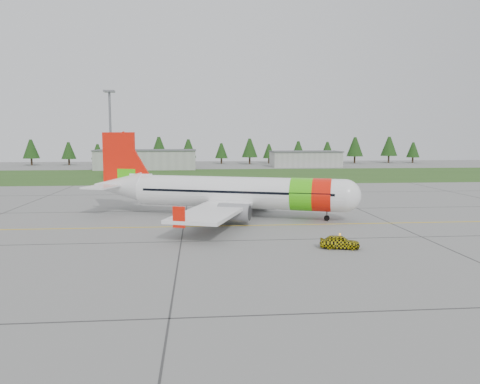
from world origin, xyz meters
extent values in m
plane|color=gray|center=(0.00, 0.00, 0.00)|extent=(320.00, 320.00, 0.00)
cylinder|color=white|center=(-8.08, 14.14, 3.24)|extent=(26.92, 12.96, 4.07)
sphere|color=white|center=(4.69, 9.58, 3.24)|extent=(4.07, 4.07, 4.07)
cone|color=white|center=(-24.30, 19.93, 3.60)|extent=(8.25, 6.29, 4.07)
cube|color=black|center=(4.99, 9.47, 3.60)|extent=(2.49, 3.12, 0.58)
cylinder|color=#46D00F|center=(-0.22, 11.33, 3.24)|extent=(3.95, 4.82, 4.15)
cylinder|color=red|center=(2.14, 10.49, 3.24)|extent=(3.56, 4.68, 4.15)
cube|color=white|center=(-8.57, 14.32, 2.09)|extent=(16.64, 33.38, 0.38)
cube|color=red|center=(-3.98, 30.29, 2.66)|extent=(1.24, 0.60, 2.09)
cube|color=red|center=(-15.14, -0.96, 2.66)|extent=(1.24, 0.60, 2.09)
cylinder|color=gray|center=(-5.17, 19.19, 1.51)|extent=(4.28, 3.33, 2.19)
cylinder|color=gray|center=(-9.03, 8.38, 1.51)|extent=(4.28, 3.33, 2.19)
cube|color=red|center=(-24.10, 19.86, 7.10)|extent=(4.65, 1.97, 7.93)
cube|color=#46D00F|center=(-23.02, 19.48, 4.80)|extent=(2.70, 1.33, 2.50)
cube|color=white|center=(-24.79, 20.11, 3.86)|extent=(7.18, 12.43, 0.23)
cylinder|color=slate|center=(2.73, 10.28, 0.73)|extent=(0.19, 0.19, 1.46)
cylinder|color=black|center=(2.73, 10.28, 0.35)|extent=(0.77, 0.51, 0.71)
cylinder|color=slate|center=(-8.57, 17.42, 0.99)|extent=(0.23, 0.23, 1.98)
cylinder|color=black|center=(-8.97, 17.56, 0.54)|extent=(1.18, 0.81, 1.09)
cylinder|color=slate|center=(-10.54, 11.92, 0.99)|extent=(0.23, 0.23, 1.98)
cylinder|color=black|center=(-10.93, 12.06, 0.54)|extent=(1.18, 0.81, 1.09)
imported|color=yellow|center=(-0.10, -4.20, 1.85)|extent=(1.57, 1.74, 3.70)
imported|color=white|center=(-24.86, 47.24, 2.17)|extent=(1.61, 1.54, 4.35)
cube|color=#30561E|center=(0.00, 82.00, 0.01)|extent=(320.00, 50.00, 0.03)
cube|color=gold|center=(0.00, 8.00, 0.01)|extent=(120.00, 0.25, 0.02)
cube|color=#A8A8A3|center=(-30.00, 110.00, 3.00)|extent=(32.00, 14.00, 6.00)
cube|color=#A8A8A3|center=(25.00, 118.00, 2.60)|extent=(24.00, 12.00, 5.20)
cylinder|color=slate|center=(-32.00, 58.00, 10.00)|extent=(0.50, 0.50, 20.00)
camera|label=1|loc=(-13.28, -46.07, 10.34)|focal=35.00mm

